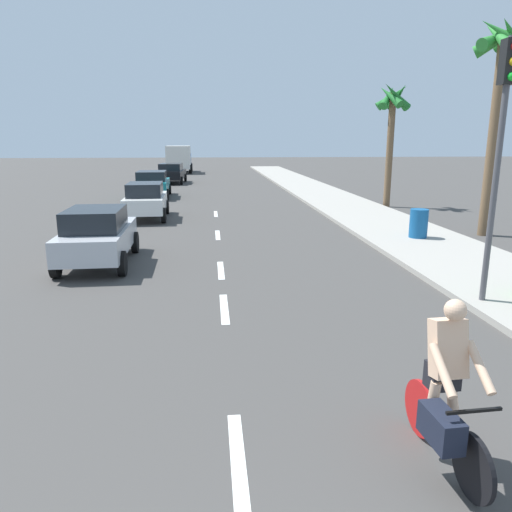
% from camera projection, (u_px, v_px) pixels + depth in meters
% --- Properties ---
extents(ground_plane, '(160.00, 160.00, 0.00)m').
position_uv_depth(ground_plane, '(217.00, 223.00, 20.14)').
color(ground_plane, '#423F3D').
extents(sidewalk_strip, '(3.60, 80.00, 0.14)m').
position_uv_depth(sidewalk_strip, '(359.00, 212.00, 22.67)').
color(sidewalk_strip, '#9E998E').
rests_on(sidewalk_strip, ground).
extents(lane_stripe_1, '(0.16, 1.80, 0.01)m').
position_uv_depth(lane_stripe_1, '(238.00, 461.00, 5.14)').
color(lane_stripe_1, white).
rests_on(lane_stripe_1, ground).
extents(lane_stripe_2, '(0.16, 1.80, 0.01)m').
position_uv_depth(lane_stripe_2, '(224.00, 308.00, 9.84)').
color(lane_stripe_2, white).
rests_on(lane_stripe_2, ground).
extents(lane_stripe_3, '(0.16, 1.80, 0.01)m').
position_uv_depth(lane_stripe_3, '(221.00, 270.00, 12.74)').
color(lane_stripe_3, white).
rests_on(lane_stripe_3, ground).
extents(lane_stripe_4, '(0.16, 1.80, 0.01)m').
position_uv_depth(lane_stripe_4, '(218.00, 235.00, 17.47)').
color(lane_stripe_4, white).
rests_on(lane_stripe_4, ground).
extents(lane_stripe_5, '(0.16, 1.80, 0.01)m').
position_uv_depth(lane_stripe_5, '(216.00, 214.00, 22.49)').
color(lane_stripe_5, white).
rests_on(lane_stripe_5, ground).
extents(cyclist, '(0.64, 1.71, 1.82)m').
position_uv_depth(cyclist, '(445.00, 394.00, 4.90)').
color(cyclist, black).
rests_on(cyclist, ground).
extents(parked_car_silver, '(1.88, 3.90, 1.57)m').
position_uv_depth(parked_car_silver, '(97.00, 235.00, 13.15)').
color(parked_car_silver, '#B7BABF').
rests_on(parked_car_silver, ground).
extents(parked_car_white, '(1.92, 3.92, 1.57)m').
position_uv_depth(parked_car_white, '(146.00, 200.00, 20.95)').
color(parked_car_white, white).
rests_on(parked_car_white, ground).
extents(parked_car_teal, '(2.16, 4.50, 1.57)m').
position_uv_depth(parked_car_teal, '(152.00, 183.00, 28.90)').
color(parked_car_teal, '#14727A').
rests_on(parked_car_teal, ground).
extents(parked_car_black, '(2.26, 4.60, 1.57)m').
position_uv_depth(parked_car_black, '(171.00, 173.00, 38.47)').
color(parked_car_black, black).
rests_on(parked_car_black, ground).
extents(delivery_truck, '(2.75, 6.27, 2.80)m').
position_uv_depth(delivery_truck, '(179.00, 158.00, 50.91)').
color(delivery_truck, '#23478C').
rests_on(delivery_truck, ground).
extents(palm_tree_mid, '(2.03, 1.78, 7.41)m').
position_uv_depth(palm_tree_mid, '(501.00, 68.00, 16.13)').
color(palm_tree_mid, brown).
rests_on(palm_tree_mid, ground).
extents(palm_tree_far, '(1.74, 1.80, 6.19)m').
position_uv_depth(palm_tree_far, '(392.00, 112.00, 23.84)').
color(palm_tree_far, brown).
rests_on(palm_tree_far, ground).
extents(traffic_signal, '(0.28, 0.33, 5.20)m').
position_uv_depth(traffic_signal, '(502.00, 126.00, 9.14)').
color(traffic_signal, '#4C4C51').
rests_on(traffic_signal, ground).
extents(trash_bin_far, '(0.60, 0.60, 0.96)m').
position_uv_depth(trash_bin_far, '(419.00, 223.00, 16.24)').
color(trash_bin_far, '#14518C').
rests_on(trash_bin_far, sidewalk_strip).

